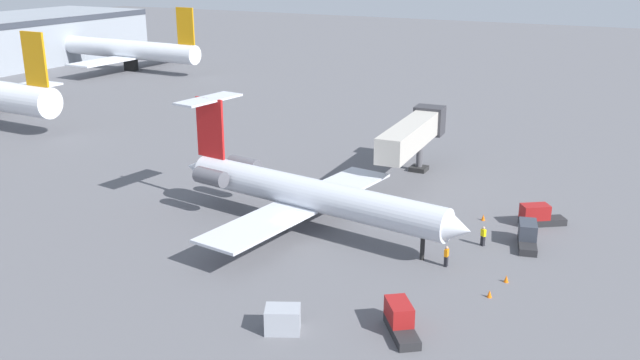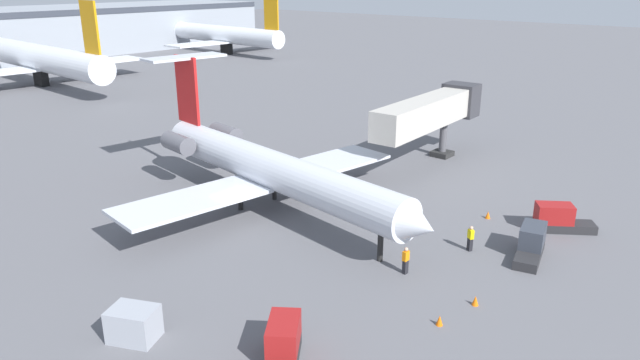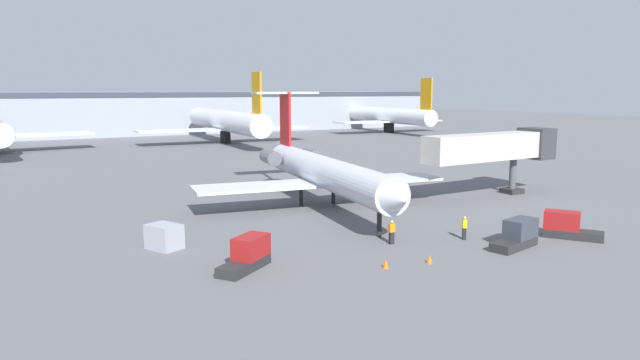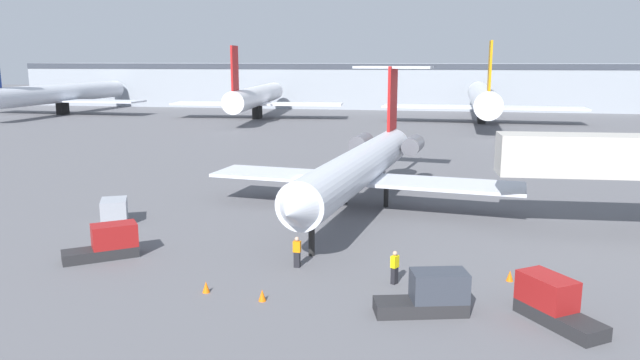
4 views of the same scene
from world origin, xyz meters
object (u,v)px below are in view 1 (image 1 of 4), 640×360
ground_crew_loader (483,236)px  traffic_cone_mid (483,217)px  ground_crew_marshaller (446,256)px  baggage_tug_lead (400,320)px  regional_jet (304,192)px  baggage_tug_trailing (538,216)px  cargo_container_uld (283,319)px  parked_airliner_east_mid (131,50)px  baggage_tug_spare (527,236)px  traffic_cone_near (489,294)px  traffic_cone_far (506,279)px  jet_bridge (414,133)px

ground_crew_loader → traffic_cone_mid: 5.87m
ground_crew_marshaller → baggage_tug_lead: baggage_tug_lead is taller
regional_jet → ground_crew_marshaller: bearing=-98.2°
regional_jet → ground_crew_loader: size_ratio=17.45×
ground_crew_marshaller → ground_crew_loader: size_ratio=1.00×
baggage_tug_lead → baggage_tug_trailing: size_ratio=0.99×
baggage_tug_lead → cargo_container_uld: bearing=116.5°
baggage_tug_lead → parked_airliner_east_mid: size_ratio=0.12×
baggage_tug_spare → traffic_cone_near: size_ratio=7.67×
ground_crew_loader → baggage_tug_trailing: size_ratio=0.41×
ground_crew_marshaller → cargo_container_uld: (-14.07, 6.39, -0.03)m
baggage_tug_lead → cargo_container_uld: (-3.34, 6.70, -0.01)m
baggage_tug_spare → traffic_cone_near: (-10.52, 0.48, -0.56)m
ground_crew_marshaller → traffic_cone_near: ground_crew_marshaller is taller
parked_airliner_east_mid → traffic_cone_far: bearing=-124.3°
jet_bridge → baggage_tug_trailing: bearing=-118.8°
baggage_tug_spare → regional_jet: bearing=105.6°
cargo_container_uld → traffic_cone_near: bearing=-45.2°
ground_crew_marshaller → parked_airliner_east_mid: bearing=54.5°
traffic_cone_far → baggage_tug_spare: bearing=0.3°
parked_airliner_east_mid → ground_crew_marshaller: bearing=-125.5°
jet_bridge → baggage_tug_spare: (-13.13, -14.73, -4.06)m
regional_jet → traffic_cone_far: size_ratio=53.62×
jet_bridge → traffic_cone_mid: jet_bridge is taller
regional_jet → baggage_tug_lead: 18.91m
traffic_cone_mid → jet_bridge: bearing=47.5°
ground_crew_marshaller → baggage_tug_trailing: bearing=-21.1°
baggage_tug_trailing → cargo_container_uld: baggage_tug_trailing is taller
baggage_tug_spare → traffic_cone_far: (-7.61, -0.04, -0.56)m
traffic_cone_near → traffic_cone_mid: same height
traffic_cone_far → baggage_tug_trailing: bearing=0.4°
baggage_tug_lead → traffic_cone_mid: (21.65, 0.23, -0.56)m
regional_jet → ground_crew_marshaller: size_ratio=17.45×
baggage_tug_trailing → traffic_cone_mid: 4.76m
ground_crew_marshaller → traffic_cone_far: (-0.58, -4.77, -0.58)m
baggage_tug_trailing → cargo_container_uld: bearing=157.1°
baggage_tug_lead → traffic_cone_near: baggage_tug_lead is taller
baggage_tug_lead → parked_airliner_east_mid: 111.84m
baggage_tug_trailing → traffic_cone_far: size_ratio=7.41×
jet_bridge → ground_crew_marshaller: jet_bridge is taller
baggage_tug_trailing → baggage_tug_lead: bearing=169.2°
jet_bridge → traffic_cone_near: jet_bridge is taller
ground_crew_loader → traffic_cone_far: size_ratio=3.07×
ground_crew_loader → baggage_tug_trailing: (6.81, -3.17, -0.02)m
ground_crew_loader → baggage_tug_spare: 3.69m
traffic_cone_far → baggage_tug_lead: bearing=156.3°
cargo_container_uld → traffic_cone_near: (10.57, -10.64, -0.55)m
cargo_container_uld → traffic_cone_mid: (25.00, -6.47, -0.55)m
jet_bridge → parked_airliner_east_mid: size_ratio=0.48×
cargo_container_uld → jet_bridge: bearing=6.0°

